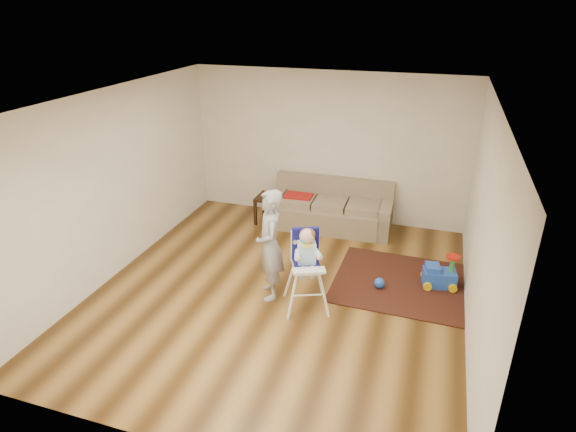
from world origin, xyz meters
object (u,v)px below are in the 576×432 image
(ride_on_toy, at_px, (440,270))
(side_table, at_px, (271,209))
(adult, at_px, (270,245))
(toy_ball, at_px, (379,283))
(sofa, at_px, (331,205))
(high_chair, at_px, (307,270))

(ride_on_toy, bearing_deg, side_table, 145.71)
(ride_on_toy, relative_size, adult, 0.32)
(toy_ball, relative_size, adult, 0.10)
(sofa, xyz_separation_m, toy_ball, (1.15, -1.80, -0.32))
(side_table, relative_size, adult, 0.32)
(sofa, bearing_deg, toy_ball, -59.36)
(side_table, distance_m, toy_ball, 2.81)
(toy_ball, height_order, high_chair, high_chair)
(ride_on_toy, relative_size, toy_ball, 3.25)
(high_chair, bearing_deg, adult, 145.40)
(high_chair, distance_m, adult, 0.60)
(sofa, relative_size, adult, 1.40)
(high_chair, xyz_separation_m, adult, (-0.55, 0.11, 0.22))
(adult, bearing_deg, high_chair, 52.41)
(ride_on_toy, xyz_separation_m, toy_ball, (-0.80, -0.33, -0.17))
(side_table, bearing_deg, toy_ball, -36.92)
(toy_ball, distance_m, adult, 1.70)
(side_table, bearing_deg, adult, -70.55)
(sofa, bearing_deg, adult, -98.44)
(side_table, xyz_separation_m, adult, (0.81, -2.30, 0.53))
(toy_ball, bearing_deg, sofa, 122.45)
(ride_on_toy, bearing_deg, adult, -167.32)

